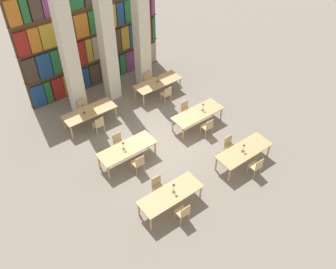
{
  "coord_description": "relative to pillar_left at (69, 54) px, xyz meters",
  "views": [
    {
      "loc": [
        -6.89,
        -9.43,
        11.23
      ],
      "look_at": [
        0.0,
        -0.29,
        0.67
      ],
      "focal_mm": 40.0,
      "sensor_mm": 36.0,
      "label": 1
    }
  ],
  "objects": [
    {
      "name": "chair_1",
      "position": [
        -0.01,
        -6.37,
        -2.52
      ],
      "size": [
        0.42,
        0.4,
        0.88
      ],
      "rotation": [
        0.0,
        0.0,
        3.14
      ],
      "color": "tan",
      "rests_on": "ground_plane"
    },
    {
      "name": "pillar_left",
      "position": [
        0.0,
        0.0,
        0.0
      ],
      "size": [
        0.61,
        0.61,
        6.0
      ],
      "color": "silver",
      "rests_on": "ground_plane"
    },
    {
      "name": "chair_7",
      "position": [
        3.65,
        -3.51,
        -2.52
      ],
      "size": [
        0.42,
        0.4,
        0.88
      ],
      "rotation": [
        0.0,
        0.0,
        3.14
      ],
      "color": "tan",
      "rests_on": "ground_plane"
    },
    {
      "name": "reading_table_0",
      "position": [
        0.0,
        -7.11,
        -2.32
      ],
      "size": [
        2.38,
        0.91,
        0.75
      ],
      "color": "tan",
      "rests_on": "ground_plane"
    },
    {
      "name": "desk_lamp_3",
      "position": [
        3.99,
        -4.25,
        -1.99
      ],
      "size": [
        0.14,
        0.14,
        0.39
      ],
      "color": "brown",
      "rests_on": "reading_table_3"
    },
    {
      "name": "pillar_right",
      "position": [
        3.69,
        0.0,
        0.0
      ],
      "size": [
        0.61,
        0.61,
        6.0
      ],
      "color": "silver",
      "rests_on": "ground_plane"
    },
    {
      "name": "chair_0",
      "position": [
        -0.01,
        -7.85,
        -2.52
      ],
      "size": [
        0.42,
        0.4,
        0.88
      ],
      "color": "tan",
      "rests_on": "ground_plane"
    },
    {
      "name": "chair_5",
      "position": [
        0.06,
        -3.49,
        -2.52
      ],
      "size": [
        0.42,
        0.4,
        0.88
      ],
      "rotation": [
        0.0,
        0.0,
        3.14
      ],
      "color": "tan",
      "rests_on": "ground_plane"
    },
    {
      "name": "chair_8",
      "position": [
        -0.05,
        -2.0,
        -2.52
      ],
      "size": [
        0.42,
        0.4,
        0.88
      ],
      "color": "tan",
      "rests_on": "ground_plane"
    },
    {
      "name": "bookshelf_bank",
      "position": [
        1.85,
        1.44,
        -0.37
      ],
      "size": [
        7.27,
        0.35,
        5.5
      ],
      "color": "brown",
      "rests_on": "ground_plane"
    },
    {
      "name": "chair_3",
      "position": [
        3.62,
        -6.39,
        -2.52
      ],
      "size": [
        0.42,
        0.4,
        0.88
      ],
      "rotation": [
        0.0,
        0.0,
        3.14
      ],
      "color": "tan",
      "rests_on": "ground_plane"
    },
    {
      "name": "desk_lamp_4",
      "position": [
        -0.31,
        -1.24,
        -1.94
      ],
      "size": [
        0.14,
        0.14,
        0.47
      ],
      "color": "brown",
      "rests_on": "reading_table_4"
    },
    {
      "name": "reading_table_5",
      "position": [
        3.68,
        -1.27,
        -2.32
      ],
      "size": [
        2.38,
        0.91,
        0.75
      ],
      "color": "tan",
      "rests_on": "ground_plane"
    },
    {
      "name": "reading_table_1",
      "position": [
        3.65,
        -7.13,
        -2.32
      ],
      "size": [
        2.38,
        0.91,
        0.75
      ],
      "color": "tan",
      "rests_on": "ground_plane"
    },
    {
      "name": "desk_lamp_0",
      "position": [
        0.14,
        -7.11,
        -1.95
      ],
      "size": [
        0.14,
        0.14,
        0.45
      ],
      "color": "brown",
      "rests_on": "reading_table_0"
    },
    {
      "name": "desk_lamp_2",
      "position": [
        -0.13,
        -4.22,
        -1.99
      ],
      "size": [
        0.14,
        0.14,
        0.39
      ],
      "color": "brown",
      "rests_on": "reading_table_2"
    },
    {
      "name": "pillar_center",
      "position": [
        1.85,
        0.0,
        0.0
      ],
      "size": [
        0.61,
        0.61,
        6.0
      ],
      "color": "silver",
      "rests_on": "ground_plane"
    },
    {
      "name": "reading_table_2",
      "position": [
        0.01,
        -4.23,
        -2.32
      ],
      "size": [
        2.38,
        0.91,
        0.75
      ],
      "color": "tan",
      "rests_on": "ground_plane"
    },
    {
      "name": "chair_4",
      "position": [
        0.06,
        -4.97,
        -2.52
      ],
      "size": [
        0.42,
        0.4,
        0.88
      ],
      "color": "tan",
      "rests_on": "ground_plane"
    },
    {
      "name": "chair_9",
      "position": [
        -0.05,
        -0.53,
        -2.52
      ],
      "size": [
        0.42,
        0.4,
        0.88
      ],
      "rotation": [
        0.0,
        0.0,
        3.14
      ],
      "color": "tan",
      "rests_on": "ground_plane"
    },
    {
      "name": "chair_6",
      "position": [
        3.65,
        -4.98,
        -2.52
      ],
      "size": [
        0.42,
        0.4,
        0.88
      ],
      "color": "tan",
      "rests_on": "ground_plane"
    },
    {
      "name": "reading_table_3",
      "position": [
        3.7,
        -4.24,
        -2.32
      ],
      "size": [
        2.38,
        0.91,
        0.75
      ],
      "color": "tan",
      "rests_on": "ground_plane"
    },
    {
      "name": "desk_lamp_1",
      "position": [
        3.57,
        -7.15,
        -1.99
      ],
      "size": [
        0.14,
        0.14,
        0.39
      ],
      "color": "brown",
      "rests_on": "reading_table_1"
    },
    {
      "name": "desk_lamp_5",
      "position": [
        3.67,
        -1.24,
        -1.99
      ],
      "size": [
        0.14,
        0.14,
        0.39
      ],
      "color": "brown",
      "rests_on": "reading_table_5"
    },
    {
      "name": "chair_10",
      "position": [
        3.65,
        -2.0,
        -2.52
      ],
      "size": [
        0.42,
        0.4,
        0.88
      ],
      "color": "tan",
      "rests_on": "ground_plane"
    },
    {
      "name": "chair_2",
      "position": [
        3.62,
        -7.87,
        -2.52
      ],
      "size": [
        0.42,
        0.4,
        0.88
      ],
      "color": "tan",
      "rests_on": "ground_plane"
    },
    {
      "name": "reading_table_4",
      "position": [
        -0.08,
        -1.26,
        -2.32
      ],
      "size": [
        2.38,
        0.91,
        0.75
      ],
      "color": "tan",
      "rests_on": "ground_plane"
    },
    {
      "name": "chair_11",
      "position": [
        3.65,
        -0.53,
        -2.52
      ],
      "size": [
        0.42,
        0.4,
        0.88
      ],
      "rotation": [
        0.0,
        0.0,
        3.14
      ],
      "color": "tan",
      "rests_on": "ground_plane"
    },
    {
      "name": "ground_plane",
      "position": [
        1.85,
        -4.23,
        -3.0
      ],
      "size": [
        40.0,
        40.0,
        0.0
      ],
      "primitive_type": "plane",
      "color": "gray"
    }
  ]
}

